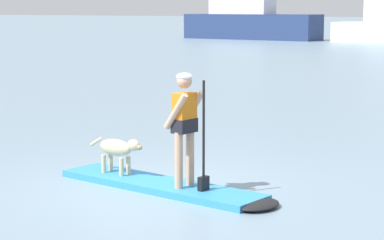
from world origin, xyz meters
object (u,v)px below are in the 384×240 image
object	(u,v)px
paddleboard	(172,187)
person_paddler	(185,122)
moored_boat_port	(249,21)
dog	(118,149)

from	to	relation	value
paddleboard	person_paddler	size ratio (longest dim) A/B	2.31
paddleboard	moored_boat_port	world-z (taller)	moored_boat_port
person_paddler	moored_boat_port	world-z (taller)	moored_boat_port
paddleboard	person_paddler	xyz separation A→B (m)	(0.26, -0.05, 1.01)
paddleboard	person_paddler	bearing A→B (deg)	-10.34
dog	person_paddler	bearing A→B (deg)	-10.34
moored_boat_port	dog	bearing A→B (deg)	-67.92
paddleboard	dog	world-z (taller)	dog
person_paddler	dog	bearing A→B (deg)	169.66
paddleboard	dog	bearing A→B (deg)	169.66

